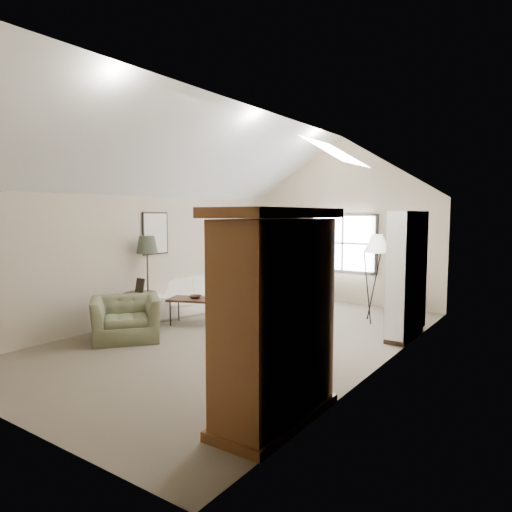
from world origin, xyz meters
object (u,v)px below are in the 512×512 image
Objects in this scene: armchair_near at (126,318)px; side_table at (141,309)px; armchair_far at (300,284)px; coffee_table at (195,311)px; armoire at (276,317)px; sofa at (196,294)px; side_chair at (400,295)px.

side_table is at bearing 74.46° from armchair_near.
armchair_far is 0.83× the size of coffee_table.
coffee_table is (-0.39, -3.47, -0.13)m from armchair_far.
side_table is (-4.38, 2.03, -0.78)m from armoire.
armoire is at bearing -36.95° from coffee_table.
side_table is at bearing -166.08° from sofa.
coffee_table is at bearing 34.63° from side_table.
sofa is 1.33m from coffee_table.
armoire is 2.18× the size of coffee_table.
armchair_near is at bearing 90.94° from armchair_far.
armoire is 3.49× the size of side_table.
sofa is at bearing 52.91° from armchair_near.
sofa is at bearing 90.00° from side_table.
sofa is at bearing 131.56° from coffee_table.
armoire reaches higher than side_chair.
armchair_far reaches higher than coffee_table.
coffee_table is 4.20m from side_chair.
armoire is 1.96× the size of armchair_near.
coffee_table is 1.03× the size of side_chair.
armchair_far is 3.49m from coffee_table.
side_chair is at bearing -51.57° from sofa.
sofa is at bearing 71.34° from armchair_far.
armoire reaches higher than armchair_near.
side_chair reaches higher than side_table.
sofa is (-4.38, 3.63, -0.73)m from armoire.
armoire is at bearing -24.82° from side_table.
side_chair reaches higher than armchair_far.
side_table is (0.00, -1.60, -0.05)m from sofa.
side_table is at bearing 155.18° from armoire.
side_chair is at bearing 175.00° from armchair_far.
sofa is 2.78m from armchair_far.
armchair_near is at bearing 162.78° from armoire.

